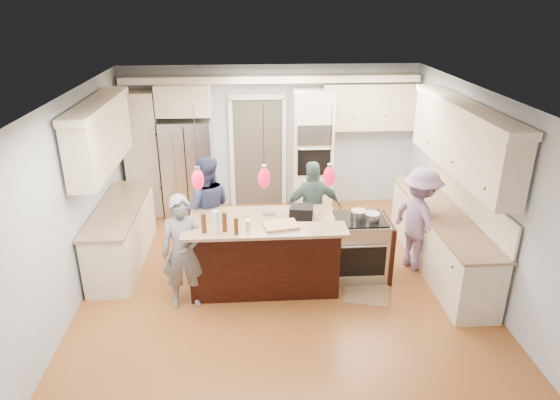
{
  "coord_description": "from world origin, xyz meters",
  "views": [
    {
      "loc": [
        -0.43,
        -6.21,
        3.87
      ],
      "look_at": [
        0.0,
        0.35,
        1.15
      ],
      "focal_mm": 32.0,
      "sensor_mm": 36.0,
      "label": 1
    }
  ],
  "objects_px": {
    "refrigerator": "(188,167)",
    "person_far_left": "(206,209)",
    "kitchen_island": "(264,251)",
    "person_bar_end": "(184,252)",
    "island_range": "(360,247)"
  },
  "relations": [
    {
      "from": "refrigerator",
      "to": "person_far_left",
      "type": "relative_size",
      "value": 1.08
    },
    {
      "from": "kitchen_island",
      "to": "person_far_left",
      "type": "bearing_deg",
      "value": 137.66
    },
    {
      "from": "kitchen_island",
      "to": "person_far_left",
      "type": "relative_size",
      "value": 1.26
    },
    {
      "from": "refrigerator",
      "to": "person_bar_end",
      "type": "distance_m",
      "value": 3.1
    },
    {
      "from": "kitchen_island",
      "to": "person_bar_end",
      "type": "xyz_separation_m",
      "value": [
        -1.05,
        -0.52,
        0.3
      ]
    },
    {
      "from": "refrigerator",
      "to": "island_range",
      "type": "bearing_deg",
      "value": -42.59
    },
    {
      "from": "refrigerator",
      "to": "island_range",
      "type": "relative_size",
      "value": 1.96
    },
    {
      "from": "refrigerator",
      "to": "person_bar_end",
      "type": "relative_size",
      "value": 1.15
    },
    {
      "from": "kitchen_island",
      "to": "person_bar_end",
      "type": "bearing_deg",
      "value": -153.67
    },
    {
      "from": "refrigerator",
      "to": "kitchen_island",
      "type": "relative_size",
      "value": 0.86
    },
    {
      "from": "island_range",
      "to": "person_bar_end",
      "type": "bearing_deg",
      "value": -166.34
    },
    {
      "from": "refrigerator",
      "to": "person_far_left",
      "type": "distance_m",
      "value": 1.85
    },
    {
      "from": "kitchen_island",
      "to": "island_range",
      "type": "height_order",
      "value": "kitchen_island"
    },
    {
      "from": "island_range",
      "to": "person_bar_end",
      "type": "distance_m",
      "value": 2.55
    },
    {
      "from": "island_range",
      "to": "person_bar_end",
      "type": "xyz_separation_m",
      "value": [
        -2.46,
        -0.6,
        0.33
      ]
    }
  ]
}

